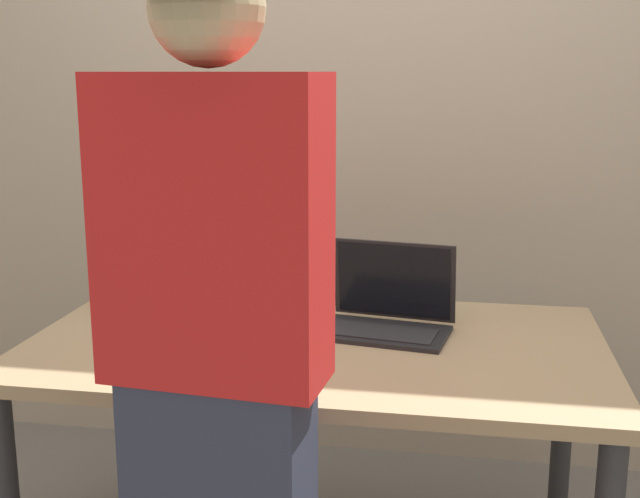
% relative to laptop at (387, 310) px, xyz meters
% --- Properties ---
extents(desk, '(1.53, 0.88, 0.75)m').
position_rel_laptop_xyz_m(desk, '(-0.18, -0.12, -0.14)').
color(desk, '#9E8460').
rests_on(desk, ground).
extents(laptop, '(0.39, 0.30, 0.24)m').
position_rel_laptop_xyz_m(laptop, '(0.00, 0.00, 0.00)').
color(laptop, black).
rests_on(laptop, desk).
extents(beer_bottle_brown, '(0.07, 0.07, 0.26)m').
position_rel_laptop_xyz_m(beer_bottle_brown, '(-0.66, 0.14, 0.04)').
color(beer_bottle_brown, '#472B14').
rests_on(beer_bottle_brown, desk).
extents(beer_bottle_dark, '(0.07, 0.07, 0.28)m').
position_rel_laptop_xyz_m(beer_bottle_dark, '(-0.79, 0.12, 0.05)').
color(beer_bottle_dark, brown).
rests_on(beer_bottle_dark, desk).
extents(person_figure, '(0.43, 0.29, 1.70)m').
position_rel_laptop_xyz_m(person_figure, '(-0.25, -0.76, 0.08)').
color(person_figure, '#2D3347').
rests_on(person_figure, ground).
extents(back_wall, '(6.00, 0.10, 2.60)m').
position_rel_laptop_xyz_m(back_wall, '(-0.18, 0.82, 0.49)').
color(back_wall, tan).
rests_on(back_wall, ground).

